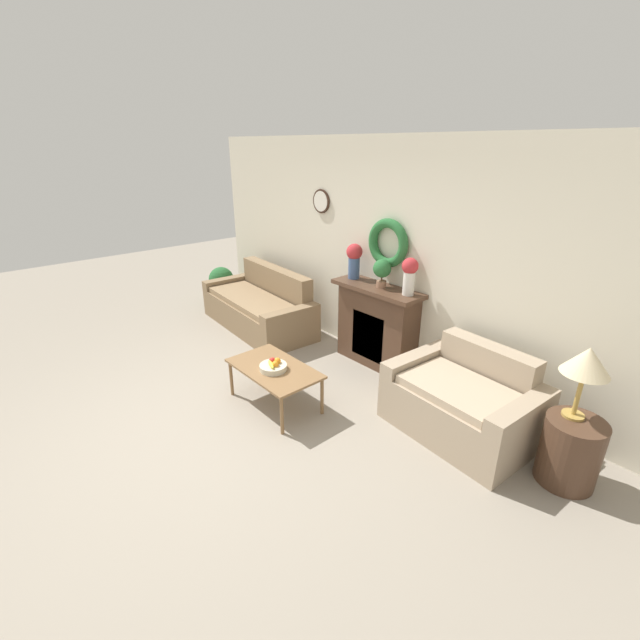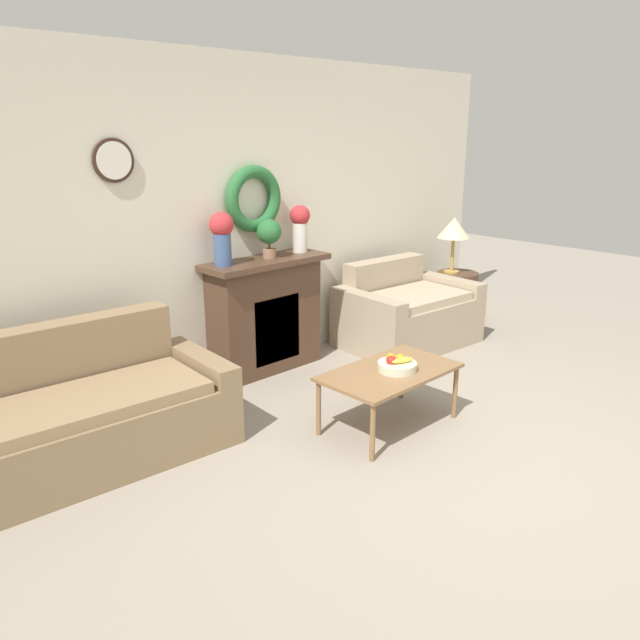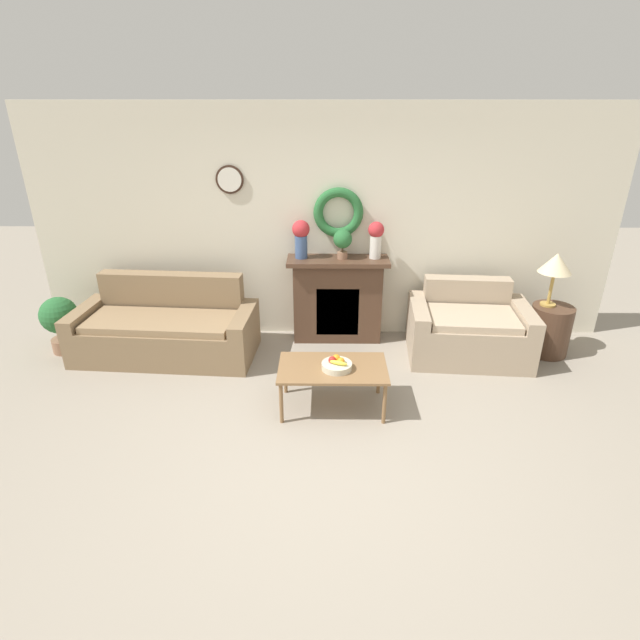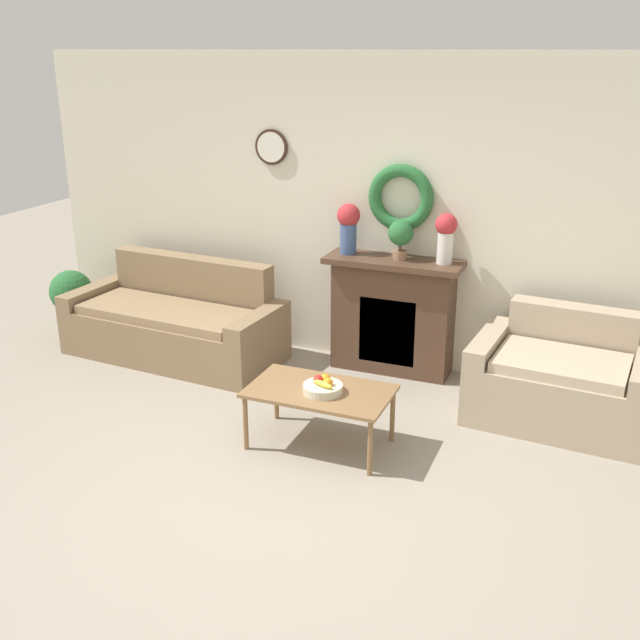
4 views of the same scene
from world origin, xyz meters
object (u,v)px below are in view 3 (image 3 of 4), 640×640
at_px(couch_left, 167,329).
at_px(potted_plant_on_mantel, 343,241).
at_px(loveseat_right, 468,330).
at_px(coffee_table, 333,371).
at_px(table_lamp, 556,264).
at_px(side_table_by_loveseat, 549,330).
at_px(fireplace, 337,299).
at_px(fruit_bowl, 337,365).
at_px(vase_on_mantel_left, 301,236).
at_px(vase_on_mantel_right, 376,237).
at_px(potted_plant_floor_by_couch, 60,320).

distance_m(couch_left, potted_plant_on_mantel, 2.25).
bearing_deg(loveseat_right, coffee_table, -140.63).
bearing_deg(potted_plant_on_mantel, table_lamp, -7.57).
height_order(coffee_table, side_table_by_loveseat, side_table_by_loveseat).
bearing_deg(table_lamp, loveseat_right, -174.06).
height_order(fireplace, fruit_bowl, fireplace).
bearing_deg(vase_on_mantel_left, couch_left, -164.40).
bearing_deg(couch_left, loveseat_right, 4.17).
height_order(coffee_table, potted_plant_on_mantel, potted_plant_on_mantel).
bearing_deg(potted_plant_on_mantel, vase_on_mantel_right, 3.04).
bearing_deg(loveseat_right, potted_plant_on_mantel, 168.82).
relative_size(potted_plant_on_mantel, potted_plant_floor_by_couch, 0.51).
relative_size(couch_left, potted_plant_on_mantel, 6.11).
xyz_separation_m(coffee_table, vase_on_mantel_left, (-0.35, 1.51, 0.88)).
xyz_separation_m(fireplace, vase_on_mantel_right, (0.43, 0.01, 0.75)).
xyz_separation_m(fireplace, coffee_table, (-0.08, -1.50, -0.12)).
height_order(fireplace, vase_on_mantel_left, vase_on_mantel_left).
bearing_deg(vase_on_mantel_right, side_table_by_loveseat, -10.60).
relative_size(vase_on_mantel_right, potted_plant_floor_by_couch, 0.63).
height_order(table_lamp, potted_plant_floor_by_couch, table_lamp).
bearing_deg(loveseat_right, side_table_by_loveseat, 7.26).
distance_m(side_table_by_loveseat, table_lamp, 0.78).
distance_m(coffee_table, vase_on_mantel_left, 1.78).
bearing_deg(couch_left, potted_plant_on_mantel, 15.54).
relative_size(coffee_table, vase_on_mantel_right, 2.39).
bearing_deg(coffee_table, table_lamp, 25.78).
height_order(fireplace, side_table_by_loveseat, fireplace).
xyz_separation_m(fruit_bowl, side_table_by_loveseat, (2.46, 1.17, -0.19)).
relative_size(fruit_bowl, side_table_by_loveseat, 0.49).
distance_m(loveseat_right, coffee_table, 1.90).
relative_size(couch_left, coffee_table, 2.04).
bearing_deg(potted_plant_floor_by_couch, coffee_table, -19.91).
distance_m(loveseat_right, table_lamp, 1.16).
bearing_deg(potted_plant_floor_by_couch, fireplace, 6.75).
height_order(couch_left, side_table_by_loveseat, couch_left).
bearing_deg(vase_on_mantel_right, couch_left, -169.82).
height_order(vase_on_mantel_left, potted_plant_floor_by_couch, vase_on_mantel_left).
bearing_deg(coffee_table, couch_left, 150.15).
xyz_separation_m(loveseat_right, table_lamp, (0.89, 0.09, 0.75)).
distance_m(couch_left, vase_on_mantel_right, 2.61).
bearing_deg(loveseat_right, potted_plant_floor_by_couch, -176.03).
bearing_deg(vase_on_mantel_left, fruit_bowl, -75.92).
relative_size(table_lamp, potted_plant_on_mantel, 1.80).
relative_size(couch_left, potted_plant_floor_by_couch, 3.09).
xyz_separation_m(couch_left, vase_on_mantel_left, (1.53, 0.43, 0.98)).
distance_m(table_lamp, potted_plant_floor_by_couch, 5.59).
relative_size(couch_left, vase_on_mantel_right, 4.87).
distance_m(couch_left, potted_plant_floor_by_couch, 1.23).
distance_m(coffee_table, potted_plant_on_mantel, 1.71).
distance_m(loveseat_right, fruit_bowl, 1.89).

